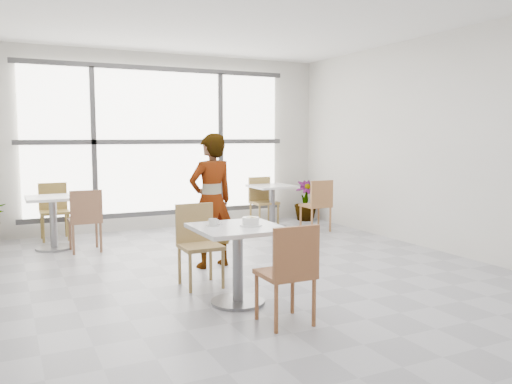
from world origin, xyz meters
name	(u,v)px	position (x,y,z in m)	size (l,w,h in m)	color
floor	(245,276)	(0.00, 0.00, 0.00)	(7.00, 7.00, 0.00)	#9E9EA5
ceiling	(244,6)	(0.00, 0.00, 3.00)	(7.00, 7.00, 0.00)	white
wall_back	(159,142)	(0.00, 3.50, 1.50)	(6.00, 6.00, 0.00)	silver
wall_right	(444,143)	(3.00, 0.00, 1.50)	(7.00, 7.00, 0.00)	silver
window	(160,142)	(0.00, 3.44, 1.50)	(4.60, 0.07, 2.52)	white
main_table	(238,250)	(-0.46, -0.85, 0.52)	(0.80, 0.80, 0.75)	silver
chair_near	(290,268)	(-0.31, -1.59, 0.50)	(0.42, 0.42, 0.87)	#935834
chair_far	(198,239)	(-0.58, -0.07, 0.50)	(0.42, 0.42, 0.87)	#A2814B
oatmeal_bowl	(251,221)	(-0.34, -0.88, 0.79)	(0.21, 0.21, 0.09)	white
coffee_cup	(213,223)	(-0.66, -0.73, 0.78)	(0.16, 0.13, 0.07)	silver
person	(211,201)	(-0.18, 0.57, 0.81)	(0.59, 0.39, 1.63)	black
bg_table_left	(53,215)	(-1.83, 2.51, 0.49)	(0.70, 0.70, 0.75)	white
bg_table_right	(272,200)	(1.74, 2.64, 0.49)	(0.70, 0.70, 0.75)	silver
bg_chair_left_near	(86,216)	(-1.45, 2.08, 0.50)	(0.42, 0.42, 0.87)	brown
bg_chair_left_far	(54,207)	(-1.75, 3.28, 0.50)	(0.42, 0.42, 0.87)	olive
bg_chair_right_near	(318,202)	(2.28, 2.00, 0.50)	(0.42, 0.42, 0.87)	#A06A3D
bg_chair_right_far	(262,198)	(1.68, 2.89, 0.50)	(0.42, 0.42, 0.87)	olive
plant_right	(306,201)	(2.70, 3.09, 0.38)	(0.42, 0.42, 0.75)	#477040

